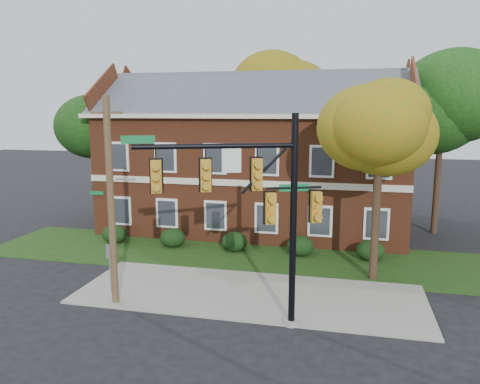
% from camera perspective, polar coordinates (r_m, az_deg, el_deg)
% --- Properties ---
extents(ground, '(120.00, 120.00, 0.00)m').
position_cam_1_polar(ground, '(18.64, 0.46, -13.59)').
color(ground, black).
rests_on(ground, ground).
extents(sidewalk, '(14.00, 5.00, 0.08)m').
position_cam_1_polar(sidewalk, '(19.53, 1.12, -12.33)').
color(sidewalk, gray).
rests_on(sidewalk, ground).
extents(grass_strip, '(30.00, 6.00, 0.04)m').
position_cam_1_polar(grass_strip, '(24.15, 3.59, -7.96)').
color(grass_strip, '#193811').
rests_on(grass_strip, ground).
extents(apartment_building, '(18.80, 8.80, 9.74)m').
position_cam_1_polar(apartment_building, '(29.30, 1.75, 5.15)').
color(apartment_building, brown).
rests_on(apartment_building, ground).
extents(hedge_far_left, '(1.40, 1.26, 1.05)m').
position_cam_1_polar(hedge_far_left, '(27.50, -15.05, -4.96)').
color(hedge_far_left, black).
rests_on(hedge_far_left, ground).
extents(hedge_left, '(1.40, 1.26, 1.05)m').
position_cam_1_polar(hedge_left, '(26.06, -8.21, -5.53)').
color(hedge_left, black).
rests_on(hedge_left, ground).
extents(hedge_center, '(1.40, 1.26, 1.05)m').
position_cam_1_polar(hedge_center, '(25.04, -0.67, -6.08)').
color(hedge_center, black).
rests_on(hedge_center, ground).
extents(hedge_right, '(1.40, 1.26, 1.05)m').
position_cam_1_polar(hedge_right, '(24.48, 7.36, -6.54)').
color(hedge_right, black).
rests_on(hedge_right, ground).
extents(hedge_far_right, '(1.40, 1.26, 1.05)m').
position_cam_1_polar(hedge_far_right, '(24.42, 15.62, -6.88)').
color(hedge_far_right, black).
rests_on(hedge_far_right, ground).
extents(tree_near_right, '(4.50, 4.25, 8.58)m').
position_cam_1_polar(tree_near_right, '(20.61, 17.38, 7.35)').
color(tree_near_right, black).
rests_on(tree_near_right, ground).
extents(tree_left_rear, '(5.40, 5.10, 8.88)m').
position_cam_1_polar(tree_left_rear, '(31.56, -16.44, 8.18)').
color(tree_left_rear, black).
rests_on(tree_left_rear, ground).
extents(tree_right_rear, '(6.30, 5.95, 10.62)m').
position_cam_1_polar(tree_right_rear, '(30.02, 24.21, 10.40)').
color(tree_right_rear, black).
rests_on(tree_right_rear, ground).
extents(tree_far_rear, '(6.84, 6.46, 11.52)m').
position_cam_1_polar(tree_far_rear, '(36.76, 6.33, 12.10)').
color(tree_far_rear, black).
rests_on(tree_far_rear, ground).
extents(traffic_signal, '(6.19, 2.60, 7.36)m').
position_cam_1_polar(traffic_signal, '(15.48, 1.84, -0.77)').
color(traffic_signal, gray).
rests_on(traffic_signal, ground).
extents(utility_pole, '(1.24, 0.27, 7.97)m').
position_cam_1_polar(utility_pole, '(18.21, -15.46, -1.18)').
color(utility_pole, '#4C3A23').
rests_on(utility_pole, ground).
extents(sign_post, '(0.31, 0.09, 2.12)m').
position_cam_1_polar(sign_post, '(19.78, -15.60, -8.11)').
color(sign_post, slate).
rests_on(sign_post, ground).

